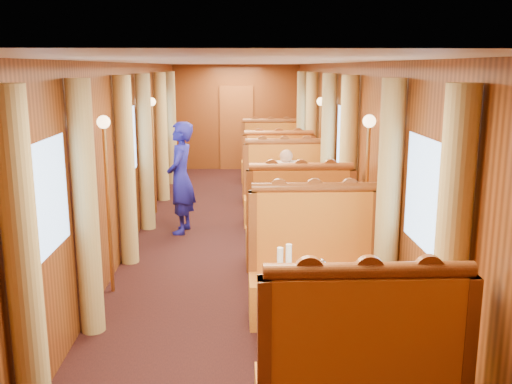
{
  "coord_description": "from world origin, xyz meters",
  "views": [
    {
      "loc": [
        -0.02,
        -7.77,
        2.45
      ],
      "look_at": [
        0.21,
        -1.44,
        1.05
      ],
      "focal_mm": 40.0,
      "sensor_mm": 36.0,
      "label": 1
    }
  ],
  "objects_px": {
    "teapot_left": "(313,281)",
    "rose_vase_far": "(273,145)",
    "banquette_far_fwd": "(278,179)",
    "teapot_right": "(330,284)",
    "table_far": "(274,172)",
    "steward": "(181,178)",
    "banquette_near_aft": "(315,276)",
    "rose_vase_mid": "(294,178)",
    "teapot_back": "(322,274)",
    "fruit_plate": "(373,286)",
    "tea_tray": "(319,285)",
    "banquette_far_aft": "(271,161)",
    "table_mid": "(291,216)",
    "banquette_mid_fwd": "(299,234)",
    "table_near": "(332,327)",
    "banquette_mid_aft": "(285,197)",
    "passenger": "(286,180)"
  },
  "relations": [
    {
      "from": "teapot_left",
      "to": "rose_vase_far",
      "type": "xyz_separation_m",
      "value": [
        0.15,
        7.12,
        0.11
      ]
    },
    {
      "from": "rose_vase_far",
      "to": "banquette_far_fwd",
      "type": "bearing_deg",
      "value": -88.61
    },
    {
      "from": "banquette_far_fwd",
      "to": "teapot_right",
      "type": "relative_size",
      "value": 9.94
    },
    {
      "from": "table_far",
      "to": "steward",
      "type": "height_order",
      "value": "steward"
    },
    {
      "from": "banquette_near_aft",
      "to": "rose_vase_mid",
      "type": "distance_m",
      "value": 2.52
    },
    {
      "from": "teapot_back",
      "to": "steward",
      "type": "bearing_deg",
      "value": 97.29
    },
    {
      "from": "fruit_plate",
      "to": "tea_tray",
      "type": "bearing_deg",
      "value": 169.01
    },
    {
      "from": "banquette_near_aft",
      "to": "fruit_plate",
      "type": "xyz_separation_m",
      "value": [
        0.29,
        -1.13,
        0.35
      ]
    },
    {
      "from": "teapot_back",
      "to": "fruit_plate",
      "type": "distance_m",
      "value": 0.41
    },
    {
      "from": "banquette_far_aft",
      "to": "rose_vase_mid",
      "type": "relative_size",
      "value": 3.72
    },
    {
      "from": "rose_vase_far",
      "to": "tea_tray",
      "type": "bearing_deg",
      "value": -90.76
    },
    {
      "from": "fruit_plate",
      "to": "teapot_left",
      "type": "bearing_deg",
      "value": -179.65
    },
    {
      "from": "banquette_far_fwd",
      "to": "fruit_plate",
      "type": "bearing_deg",
      "value": -87.27
    },
    {
      "from": "table_mid",
      "to": "banquette_mid_fwd",
      "type": "xyz_separation_m",
      "value": [
        0.0,
        -1.01,
        0.05
      ]
    },
    {
      "from": "banquette_mid_fwd",
      "to": "banquette_far_fwd",
      "type": "distance_m",
      "value": 3.5
    },
    {
      "from": "banquette_far_aft",
      "to": "banquette_near_aft",
      "type": "bearing_deg",
      "value": -90.0
    },
    {
      "from": "banquette_near_aft",
      "to": "teapot_left",
      "type": "distance_m",
      "value": 1.21
    },
    {
      "from": "table_near",
      "to": "banquette_far_fwd",
      "type": "bearing_deg",
      "value": 90.0
    },
    {
      "from": "table_near",
      "to": "fruit_plate",
      "type": "distance_m",
      "value": 0.5
    },
    {
      "from": "table_far",
      "to": "banquette_far_fwd",
      "type": "height_order",
      "value": "banquette_far_fwd"
    },
    {
      "from": "table_mid",
      "to": "rose_vase_mid",
      "type": "distance_m",
      "value": 0.55
    },
    {
      "from": "banquette_far_fwd",
      "to": "banquette_far_aft",
      "type": "height_order",
      "value": "same"
    },
    {
      "from": "table_mid",
      "to": "banquette_far_fwd",
      "type": "xyz_separation_m",
      "value": [
        0.0,
        2.49,
        0.05
      ]
    },
    {
      "from": "banquette_mid_aft",
      "to": "rose_vase_mid",
      "type": "bearing_deg",
      "value": -87.8
    },
    {
      "from": "banquette_mid_aft",
      "to": "banquette_far_fwd",
      "type": "xyz_separation_m",
      "value": [
        0.0,
        1.47,
        0.0
      ]
    },
    {
      "from": "banquette_mid_aft",
      "to": "rose_vase_far",
      "type": "xyz_separation_m",
      "value": [
        -0.02,
        2.48,
        0.5
      ]
    },
    {
      "from": "teapot_right",
      "to": "passenger",
      "type": "height_order",
      "value": "passenger"
    },
    {
      "from": "table_mid",
      "to": "table_far",
      "type": "relative_size",
      "value": 1.0
    },
    {
      "from": "banquette_mid_fwd",
      "to": "banquette_mid_aft",
      "type": "distance_m",
      "value": 2.03
    },
    {
      "from": "table_near",
      "to": "banquette_mid_aft",
      "type": "bearing_deg",
      "value": 90.0
    },
    {
      "from": "banquette_mid_fwd",
      "to": "tea_tray",
      "type": "bearing_deg",
      "value": -92.67
    },
    {
      "from": "table_near",
      "to": "rose_vase_far",
      "type": "height_order",
      "value": "rose_vase_far"
    },
    {
      "from": "table_near",
      "to": "tea_tray",
      "type": "distance_m",
      "value": 0.4
    },
    {
      "from": "table_far",
      "to": "passenger",
      "type": "distance_m",
      "value": 2.74
    },
    {
      "from": "banquette_mid_aft",
      "to": "teapot_left",
      "type": "height_order",
      "value": "banquette_mid_aft"
    },
    {
      "from": "teapot_back",
      "to": "rose_vase_far",
      "type": "relative_size",
      "value": 0.49
    },
    {
      "from": "banquette_far_fwd",
      "to": "passenger",
      "type": "relative_size",
      "value": 1.76
    },
    {
      "from": "table_mid",
      "to": "steward",
      "type": "relative_size",
      "value": 0.63
    },
    {
      "from": "table_near",
      "to": "banquette_near_aft",
      "type": "relative_size",
      "value": 0.78
    },
    {
      "from": "rose_vase_mid",
      "to": "banquette_far_aft",
      "type": "bearing_deg",
      "value": 90.5
    },
    {
      "from": "teapot_left",
      "to": "banquette_far_fwd",
      "type": "bearing_deg",
      "value": 83.73
    },
    {
      "from": "teapot_left",
      "to": "teapot_right",
      "type": "bearing_deg",
      "value": -19.95
    },
    {
      "from": "banquette_far_fwd",
      "to": "teapot_right",
      "type": "xyz_separation_m",
      "value": [
        -0.05,
        -6.14,
        0.38
      ]
    },
    {
      "from": "banquette_far_aft",
      "to": "rose_vase_far",
      "type": "relative_size",
      "value": 3.72
    },
    {
      "from": "tea_tray",
      "to": "banquette_mid_aft",
      "type": "bearing_deg",
      "value": 88.52
    },
    {
      "from": "table_near",
      "to": "rose_vase_mid",
      "type": "bearing_deg",
      "value": 89.35
    },
    {
      "from": "banquette_mid_fwd",
      "to": "passenger",
      "type": "bearing_deg",
      "value": 90.0
    },
    {
      "from": "teapot_right",
      "to": "passenger",
      "type": "xyz_separation_m",
      "value": [
        0.05,
        4.44,
        -0.06
      ]
    },
    {
      "from": "tea_tray",
      "to": "fruit_plate",
      "type": "height_order",
      "value": "fruit_plate"
    },
    {
      "from": "table_mid",
      "to": "steward",
      "type": "distance_m",
      "value": 1.74
    }
  ]
}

